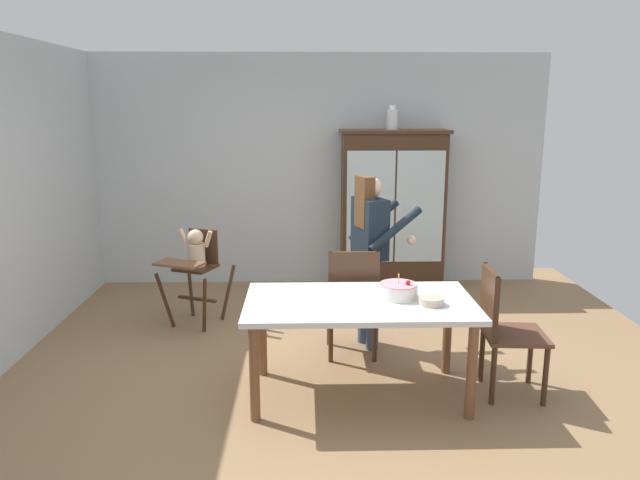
# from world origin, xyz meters

# --- Properties ---
(ground_plane) EXTENTS (6.24, 6.24, 0.00)m
(ground_plane) POSITION_xyz_m (0.00, 0.00, 0.00)
(ground_plane) COLOR #93704C
(wall_back) EXTENTS (5.32, 0.06, 2.70)m
(wall_back) POSITION_xyz_m (0.00, 2.63, 1.35)
(wall_back) COLOR silver
(wall_back) RESTS_ON ground_plane
(china_cabinet) EXTENTS (1.23, 0.48, 1.84)m
(china_cabinet) POSITION_xyz_m (0.85, 2.37, 0.93)
(china_cabinet) COLOR #422819
(china_cabinet) RESTS_ON ground_plane
(ceramic_vase) EXTENTS (0.13, 0.13, 0.27)m
(ceramic_vase) POSITION_xyz_m (0.83, 2.37, 1.96)
(ceramic_vase) COLOR white
(ceramic_vase) RESTS_ON china_cabinet
(high_chair_with_toddler) EXTENTS (0.75, 0.82, 0.95)m
(high_chair_with_toddler) POSITION_xyz_m (-1.22, 1.19, 0.65)
(high_chair_with_toddler) COLOR #422819
(high_chair_with_toddler) RESTS_ON ground_plane
(adult_person) EXTENTS (0.62, 0.61, 1.53)m
(adult_person) POSITION_xyz_m (0.41, 0.59, 0.97)
(adult_person) COLOR #3D4C6B
(adult_person) RESTS_ON ground_plane
(dining_table) EXTENTS (1.66, 0.91, 0.74)m
(dining_table) POSITION_xyz_m (0.23, -0.35, 0.65)
(dining_table) COLOR silver
(dining_table) RESTS_ON ground_plane
(birthday_cake) EXTENTS (0.28, 0.28, 0.19)m
(birthday_cake) POSITION_xyz_m (0.52, -0.30, 0.79)
(birthday_cake) COLOR white
(birthday_cake) RESTS_ON dining_table
(serving_bowl) EXTENTS (0.18, 0.18, 0.05)m
(serving_bowl) POSITION_xyz_m (0.73, -0.46, 0.77)
(serving_bowl) COLOR #C6AD93
(serving_bowl) RESTS_ON dining_table
(dining_chair_far_side) EXTENTS (0.44, 0.44, 0.96)m
(dining_chair_far_side) POSITION_xyz_m (0.24, 0.32, 0.56)
(dining_chair_far_side) COLOR #422819
(dining_chair_far_side) RESTS_ON ground_plane
(dining_chair_right_end) EXTENTS (0.47, 0.47, 0.96)m
(dining_chair_right_end) POSITION_xyz_m (1.28, -0.35, 0.56)
(dining_chair_right_end) COLOR #422819
(dining_chair_right_end) RESTS_ON ground_plane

